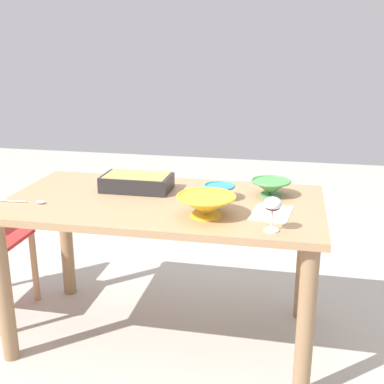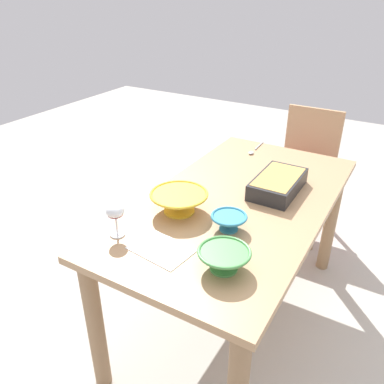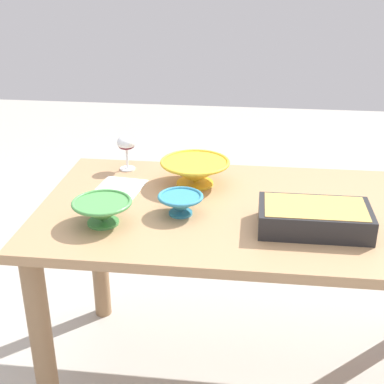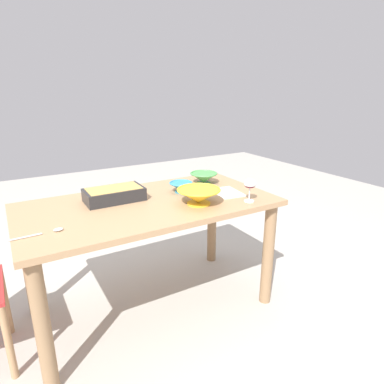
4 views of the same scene
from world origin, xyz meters
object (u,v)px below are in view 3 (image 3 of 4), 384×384
serving_bowl (102,211)px  napkin (117,190)px  wine_glass (126,145)px  small_bowl (181,203)px  dining_table (257,239)px  mixing_bowl (195,171)px  casserole_dish (314,217)px

serving_bowl → napkin: (-0.02, 0.26, -0.04)m
wine_glass → small_bowl: wine_glass is taller
dining_table → small_bowl: size_ratio=9.89×
dining_table → napkin: size_ratio=6.46×
dining_table → small_bowl: 0.31m
dining_table → small_bowl: bearing=-164.2°
dining_table → serving_bowl: (-0.49, -0.17, 0.16)m
mixing_bowl → napkin: bearing=-161.3°
serving_bowl → napkin: 0.26m
serving_bowl → small_bowl: bearing=22.1°
casserole_dish → serving_bowl: serving_bowl is taller
wine_glass → dining_table: bearing=-29.6°
wine_glass → mixing_bowl: size_ratio=0.55×
mixing_bowl → small_bowl: (-0.02, -0.25, -0.01)m
casserole_dish → napkin: 0.72m
casserole_dish → mixing_bowl: size_ratio=1.34×
dining_table → napkin: bearing=170.3°
casserole_dish → wine_glass: bearing=148.5°
dining_table → mixing_bowl: bearing=142.9°
casserole_dish → dining_table: bearing=143.0°
mixing_bowl → serving_bowl: 0.43m
casserole_dish → mixing_bowl: (-0.41, 0.31, 0.01)m
wine_glass → napkin: size_ratio=0.61×
wine_glass → napkin: 0.23m
mixing_bowl → dining_table: bearing=-37.1°
casserole_dish → serving_bowl: bearing=-176.6°
wine_glass → serving_bowl: size_ratio=0.73×
dining_table → casserole_dish: (0.17, -0.13, 0.16)m
dining_table → napkin: napkin is taller
dining_table → serving_bowl: serving_bowl is taller
casserole_dish → small_bowl: 0.43m
small_bowl → wine_glass: bearing=125.7°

